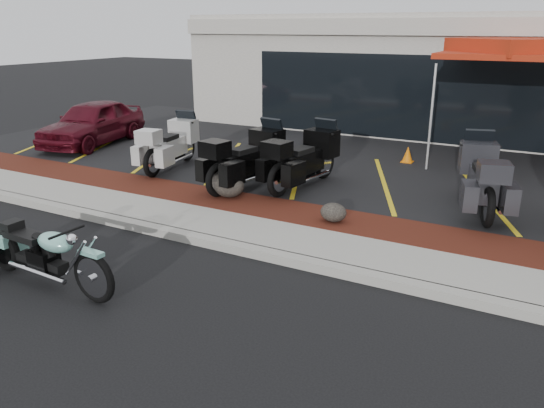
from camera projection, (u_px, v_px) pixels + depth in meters
The scene contains 16 objects.
ground at pixel (268, 288), 7.69m from camera, with size 90.00×90.00×0.00m, color black.
curb at pixel (296, 261), 8.42m from camera, with size 24.00×0.25×0.15m, color gray.
sidewalk at pixel (314, 245), 9.00m from camera, with size 24.00×1.20×0.15m, color gray.
mulch_bed at pixel (340, 223), 10.00m from camera, with size 24.00×1.20×0.16m, color #33170B.
upper_lot at pixel (412, 162), 14.51m from camera, with size 26.00×9.60×0.15m, color black.
dealership_building at pixel (461, 73), 19.12m from camera, with size 18.00×8.16×4.00m.
boulder_left at pixel (229, 186), 11.22m from camera, with size 0.69×0.58×0.49m, color black.
boulder_mid at pixel (333, 212), 9.82m from camera, with size 0.50×0.41×0.35m, color black.
hero_cruiser at pixel (93, 270), 7.13m from camera, with size 2.82×0.72×0.99m, color #7BC0B1, non-canonical shape.
touring_white at pixel (187, 136), 14.11m from camera, with size 2.36×0.90×1.37m, color beige, non-canonical shape.
touring_black_front at pixel (271, 149), 12.46m from camera, with size 2.50×0.95×1.45m, color black, non-canonical shape.
touring_black_mid at pixel (325, 149), 12.45m from camera, with size 2.48×0.95×1.44m, color black, non-canonical shape.
touring_grey at pixel (476, 164), 11.07m from camera, with size 2.51×0.96×1.46m, color #2A2A2E, non-canonical shape.
parked_car at pixel (92, 122), 16.19m from camera, with size 1.58×3.92×1.34m, color #480A15.
traffic_cone at pixel (408, 154), 14.14m from camera, with size 0.29×0.29×0.43m, color orange.
popup_canopy at pixel (516, 50), 13.20m from camera, with size 4.10×4.10×3.18m.
Camera 1 is at (3.32, -6.05, 3.61)m, focal length 35.00 mm.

